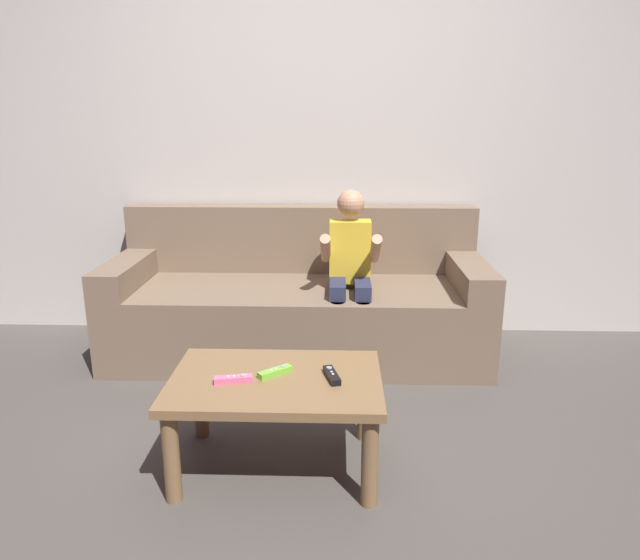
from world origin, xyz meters
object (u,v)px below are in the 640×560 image
couch (298,304)px  person_seated_on_couch (350,268)px  coffee_table (276,393)px  game_remote_black_center (332,375)px  game_remote_lime_near_edge (275,372)px  game_remote_pink_far_corner (233,379)px

couch → person_seated_on_couch: size_ratio=2.19×
coffee_table → game_remote_black_center: game_remote_black_center is taller
person_seated_on_couch → game_remote_lime_near_edge: person_seated_on_couch is taller
game_remote_pink_far_corner → game_remote_lime_near_edge: bearing=24.8°
game_remote_lime_near_edge → game_remote_pink_far_corner: same height
person_seated_on_couch → game_remote_pink_far_corner: 1.16m
coffee_table → person_seated_on_couch: bearing=73.7°
couch → person_seated_on_couch: person_seated_on_couch is taller
couch → game_remote_pink_far_corner: bearing=-97.1°
person_seated_on_couch → coffee_table: bearing=-106.3°
game_remote_pink_far_corner → couch: bearing=82.9°
couch → game_remote_pink_far_corner: (-0.15, -1.24, 0.11)m
game_remote_black_center → game_remote_pink_far_corner: bearing=-172.7°
person_seated_on_couch → game_remote_black_center: (-0.08, -1.01, -0.16)m
couch → game_remote_black_center: (0.21, -1.19, 0.11)m
couch → coffee_table: 1.19m
game_remote_lime_near_edge → couch: bearing=89.7°
coffee_table → game_remote_lime_near_edge: size_ratio=6.11×
couch → person_seated_on_couch: bearing=-30.9°
person_seated_on_couch → game_remote_pink_far_corner: (-0.45, -1.06, -0.16)m
coffee_table → game_remote_lime_near_edge: (-0.00, 0.02, 0.08)m
coffee_table → game_remote_lime_near_edge: game_remote_lime_near_edge is taller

